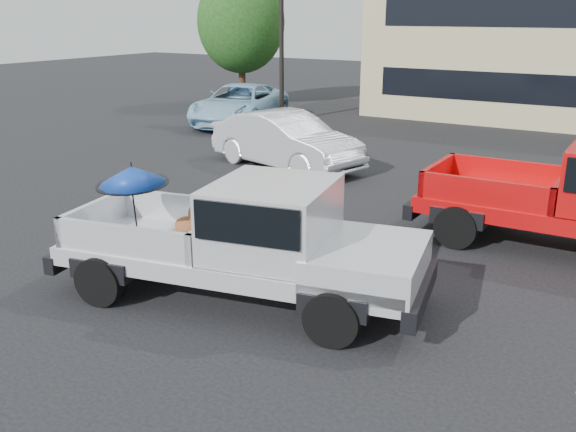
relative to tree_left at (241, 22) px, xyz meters
name	(u,v)px	position (x,y,z in m)	size (l,w,h in m)	color
ground	(362,317)	(14.00, -17.00, -3.73)	(90.00, 90.00, 0.00)	black
stripe_left	(264,240)	(11.00, -15.00, -3.73)	(0.12, 5.00, 0.01)	silver
tree_left	(241,22)	(0.00, 0.00, 0.00)	(3.96, 3.96, 6.02)	#332114
silver_pickup	(257,236)	(12.39, -17.32, -2.68)	(5.96, 3.02, 2.06)	black
silver_sedan	(286,140)	(8.24, -9.65, -2.96)	(1.64, 4.70, 1.55)	silver
blue_suv	(240,104)	(2.88, -4.31, -2.98)	(2.51, 5.43, 1.51)	#9BC9E8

